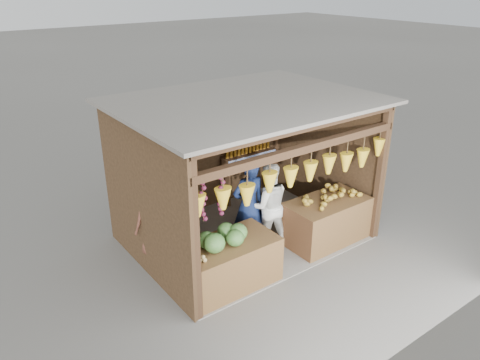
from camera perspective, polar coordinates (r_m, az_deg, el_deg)
name	(u,v)px	position (r m, az deg, el deg)	size (l,w,h in m)	color
ground	(245,236)	(8.97, 0.63, -6.89)	(80.00, 80.00, 0.00)	#514F49
stall_structure	(246,156)	(8.19, 0.68, 2.97)	(4.30, 3.30, 2.66)	slate
back_shelf	(249,162)	(10.07, 1.04, 2.24)	(1.25, 0.32, 1.32)	#382314
counter_left	(229,264)	(7.50, -1.36, -10.16)	(1.54, 0.85, 0.78)	#51391B
counter_right	(326,221)	(8.78, 10.42, -4.92)	(1.55, 0.85, 0.83)	#4D2E19
stool	(155,259)	(8.16, -10.32, -9.49)	(0.33, 0.33, 0.31)	black
man_standing	(249,205)	(8.24, 1.06, -3.05)	(0.63, 0.41, 1.72)	#121F47
woman_standing	(268,205)	(8.37, 3.41, -3.08)	(0.78, 0.61, 1.60)	white
vendor_seated	(152,221)	(7.79, -10.71, -4.99)	(0.56, 0.37, 1.15)	brown
melon_pile	(223,235)	(7.16, -2.10, -6.76)	(1.00, 0.50, 0.32)	#154F18
tanfruit_pile	(196,255)	(6.89, -5.40, -9.14)	(0.34, 0.40, 0.13)	#9B8D47
mango_pile	(331,194)	(8.59, 10.99, -1.72)	(1.40, 0.64, 0.22)	#CC651B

